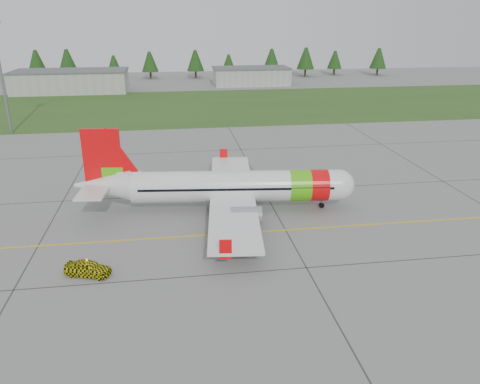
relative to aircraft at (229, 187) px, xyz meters
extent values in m
plane|color=gray|center=(-4.87, -14.58, -2.80)|extent=(320.00, 320.00, 0.00)
cylinder|color=white|center=(0.77, -0.08, 0.04)|extent=(24.09, 6.12, 3.58)
sphere|color=white|center=(12.62, -1.37, 0.04)|extent=(3.58, 3.58, 3.58)
cone|color=white|center=(-14.27, 1.55, 0.36)|extent=(6.77, 4.25, 3.58)
cube|color=black|center=(12.90, -1.40, 0.36)|extent=(1.72, 2.53, 0.51)
cylinder|color=#50C80F|center=(8.06, -0.87, 0.04)|extent=(2.76, 3.89, 3.66)
cylinder|color=#F0080B|center=(10.25, -1.11, 0.04)|extent=(2.40, 3.85, 3.66)
cube|color=white|center=(0.32, -0.03, -0.97)|extent=(8.18, 29.71, 0.33)
cube|color=#F0080B|center=(0.98, 14.56, -0.47)|extent=(1.11, 0.28, 1.83)
cube|color=#F0080B|center=(-2.17, -14.43, -0.47)|extent=(1.11, 0.28, 1.83)
cylinder|color=gray|center=(2.23, 4.83, -1.47)|extent=(3.49, 2.27, 1.93)
cylinder|color=gray|center=(1.14, -5.20, -1.47)|extent=(3.49, 2.27, 1.93)
cube|color=#F0080B|center=(-14.09, 1.53, 3.43)|extent=(4.23, 0.78, 6.97)
cube|color=#50C80F|center=(-13.08, 1.42, 1.41)|extent=(2.41, 0.64, 2.20)
cube|color=white|center=(-14.72, 1.60, 0.59)|extent=(4.05, 10.80, 0.20)
cylinder|color=slate|center=(10.80, -1.17, -2.16)|extent=(0.17, 0.17, 1.28)
cylinder|color=black|center=(10.80, -1.17, -2.49)|extent=(0.65, 0.32, 0.62)
cylinder|color=slate|center=(-0.32, 2.62, -1.93)|extent=(0.20, 0.20, 1.74)
cylinder|color=black|center=(-0.68, 2.66, -2.33)|extent=(0.99, 0.51, 0.95)
cylinder|color=slate|center=(-0.87, -2.49, -1.93)|extent=(0.20, 0.20, 1.74)
cylinder|color=black|center=(-1.24, -2.45, -2.33)|extent=(0.99, 0.51, 0.95)
imported|color=yellow|center=(-14.09, -12.98, -0.77)|extent=(1.84, 1.99, 4.06)
cube|color=#30561E|center=(-4.87, 67.42, -2.79)|extent=(320.00, 50.00, 0.03)
cube|color=gold|center=(-4.87, -6.58, -2.79)|extent=(120.00, 0.25, 0.02)
cube|color=#A8A8A3|center=(-34.87, 95.42, 0.20)|extent=(32.00, 14.00, 6.00)
cube|color=#A8A8A3|center=(20.13, 103.42, -0.20)|extent=(24.00, 12.00, 5.20)
cylinder|color=slate|center=(-36.87, 43.42, 7.20)|extent=(0.50, 0.50, 20.00)
camera|label=1|loc=(-6.18, -50.20, 18.45)|focal=35.00mm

